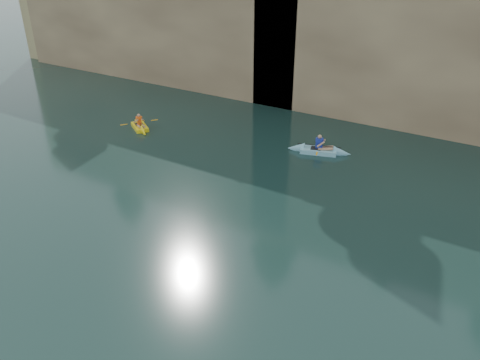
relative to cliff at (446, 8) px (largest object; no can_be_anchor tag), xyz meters
The scene contains 7 objects.
cliff is the anchor object (origin of this frame).
cliff_slab_west 21.34m from the cliff, 159.70° to the right, with size 26.00×2.40×10.56m, color tan.
cliff_slab_center 7.67m from the cliff, 74.88° to the right, with size 24.00×2.40×11.40m, color tan.
sea_cave_west 20.12m from the cliff, 155.90° to the right, with size 4.50×1.00×4.00m, color black.
sea_cave_center 10.01m from the cliff, 116.42° to the right, with size 3.50×1.00×3.20m, color black.
kayaker_yellow 21.94m from the cliff, 129.16° to the right, with size 2.72×2.14×1.15m.
kayaker_ltblue_mid 15.47m from the cliff, 101.05° to the right, with size 3.45×2.43×1.29m.
Camera 1 is at (5.70, -5.71, 10.25)m, focal length 35.00 mm.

